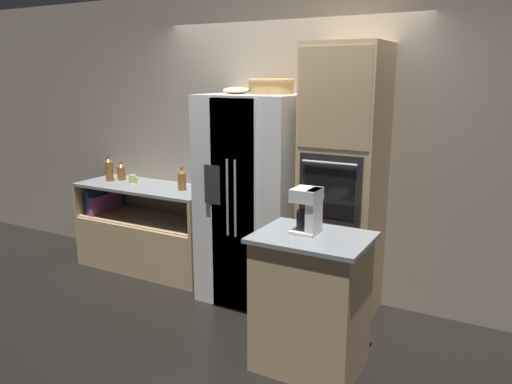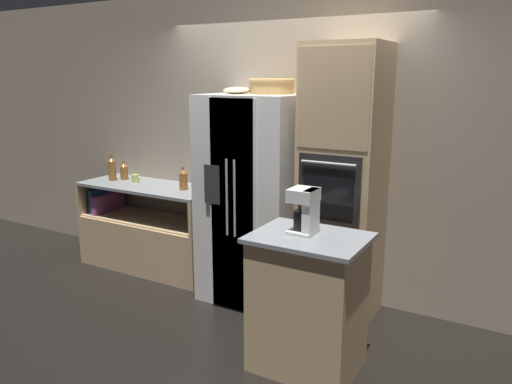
{
  "view_description": "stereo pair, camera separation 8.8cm",
  "coord_description": "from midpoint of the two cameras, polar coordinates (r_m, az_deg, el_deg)",
  "views": [
    {
      "loc": [
        1.97,
        -3.72,
        2.02
      ],
      "look_at": [
        -0.07,
        -0.01,
        1.02
      ],
      "focal_mm": 35.0,
      "sensor_mm": 36.0,
      "label": 1
    },
    {
      "loc": [
        2.05,
        -3.68,
        2.02
      ],
      "look_at": [
        -0.07,
        -0.01,
        1.02
      ],
      "focal_mm": 35.0,
      "sensor_mm": 36.0,
      "label": 2
    }
  ],
  "objects": [
    {
      "name": "ground_plane",
      "position": [
        4.67,
        0.25,
        -12.38
      ],
      "size": [
        20.0,
        20.0,
        0.0
      ],
      "primitive_type": "plane",
      "color": "black"
    },
    {
      "name": "wall_back",
      "position": [
        4.68,
        3.12,
        5.63
      ],
      "size": [
        12.0,
        0.06,
        2.8
      ],
      "color": "tan",
      "rests_on": "ground_plane"
    },
    {
      "name": "counter_left",
      "position": [
        5.46,
        -12.66,
        -5.19
      ],
      "size": [
        1.54,
        0.61,
        0.9
      ],
      "color": "tan",
      "rests_on": "ground_plane"
    },
    {
      "name": "refrigerator",
      "position": [
        4.48,
        -0.78,
        -0.84
      ],
      "size": [
        0.87,
        0.78,
        1.86
      ],
      "color": "white",
      "rests_on": "ground_plane"
    },
    {
      "name": "wall_oven",
      "position": [
        4.18,
        9.31,
        0.91
      ],
      "size": [
        0.61,
        0.64,
        2.27
      ],
      "color": "tan",
      "rests_on": "ground_plane"
    },
    {
      "name": "island_counter",
      "position": [
        3.55,
        5.56,
        -12.39
      ],
      "size": [
        0.76,
        0.59,
        0.97
      ],
      "color": "tan",
      "rests_on": "ground_plane"
    },
    {
      "name": "wicker_basket",
      "position": [
        4.38,
        1.17,
        12.07
      ],
      "size": [
        0.4,
        0.4,
        0.13
      ],
      "color": "tan",
      "rests_on": "refrigerator"
    },
    {
      "name": "fruit_bowl",
      "position": [
        4.43,
        -2.8,
        11.53
      ],
      "size": [
        0.25,
        0.25,
        0.06
      ],
      "color": "beige",
      "rests_on": "refrigerator"
    },
    {
      "name": "bottle_tall",
      "position": [
        5.64,
        -15.58,
        2.31
      ],
      "size": [
        0.09,
        0.09,
        0.2
      ],
      "color": "brown",
      "rests_on": "counter_left"
    },
    {
      "name": "bottle_short",
      "position": [
        5.61,
        -16.87,
        2.53
      ],
      "size": [
        0.08,
        0.08,
        0.29
      ],
      "color": "brown",
      "rests_on": "counter_left"
    },
    {
      "name": "bottle_wide",
      "position": [
        5.0,
        -8.97,
        1.44
      ],
      "size": [
        0.08,
        0.08,
        0.23
      ],
      "color": "brown",
      "rests_on": "counter_left"
    },
    {
      "name": "mug",
      "position": [
        5.47,
        -14.35,
        1.47
      ],
      "size": [
        0.11,
        0.08,
        0.08
      ],
      "color": "#B2D166",
      "rests_on": "counter_left"
    },
    {
      "name": "coffee_maker",
      "position": [
        3.36,
        5.3,
        -1.98
      ],
      "size": [
        0.18,
        0.19,
        0.31
      ],
      "color": "white",
      "rests_on": "island_counter"
    }
  ]
}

